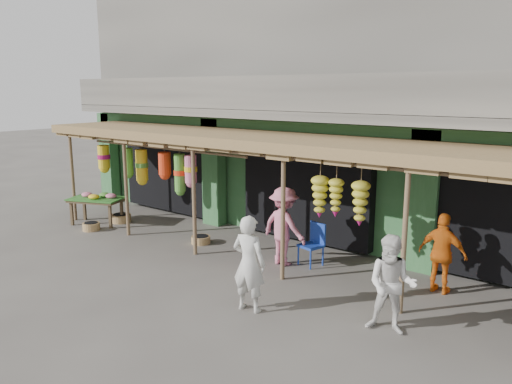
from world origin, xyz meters
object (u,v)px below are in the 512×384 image
Objects in this scene: person_vendor at (442,254)px; flower_table at (97,199)px; person_shopper at (284,226)px; person_front at (249,264)px; person_right at (392,285)px; blue_chair at (314,242)px.

flower_table is at bearing 8.59° from person_vendor.
flower_table is 0.98× the size of person_shopper.
person_shopper reaches higher than person_front.
person_right is at bearing 89.13° from person_vendor.
flower_table is 1.07× the size of person_right.
person_shopper reaches higher than blue_chair.
person_shopper is at bearing -17.89° from flower_table.
blue_chair is 0.58× the size of person_right.
blue_chair is 2.72m from person_front.
person_vendor is 3.28m from person_shopper.
person_vendor is (0.09, 2.09, -0.03)m from person_right.
person_right is 1.03× the size of person_vendor.
person_front is at bearing -176.67° from person_right.
flower_table is 6.71m from blue_chair.
person_vendor is at bearing -163.35° from person_shopper.
person_shopper is (-3.14, 1.51, 0.07)m from person_right.
person_right is 3.49m from person_shopper.
blue_chair is at bearing -136.07° from person_shopper.
blue_chair is at bearing 5.40° from person_vendor.
person_vendor is at bearing 16.49° from blue_chair.
person_front is 0.99× the size of person_shopper.
person_right is (2.62, -1.91, 0.28)m from blue_chair.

